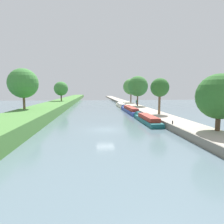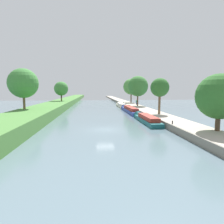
{
  "view_description": "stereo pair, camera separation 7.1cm",
  "coord_description": "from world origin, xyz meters",
  "px_view_note": "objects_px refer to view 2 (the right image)",
  "views": [
    {
      "loc": [
        -1.7,
        -26.32,
        5.52
      ],
      "look_at": [
        2.26,
        12.92,
        1.0
      ],
      "focal_mm": 30.49,
      "sensor_mm": 36.0,
      "label": 1
    },
    {
      "loc": [
        -1.63,
        -26.33,
        5.52
      ],
      "look_at": [
        2.26,
        12.92,
        1.0
      ],
      "focal_mm": 30.49,
      "sensor_mm": 36.0,
      "label": 2
    }
  ],
  "objects_px": {
    "narrowboat_cream": "(121,105)",
    "mooring_bollard_far": "(123,102)",
    "narrowboat_teal": "(146,119)",
    "mooring_bollard_near": "(172,122)",
    "person_walking": "(136,102)",
    "narrowboat_blue": "(130,110)"
  },
  "relations": [
    {
      "from": "narrowboat_cream",
      "to": "mooring_bollard_far",
      "type": "height_order",
      "value": "mooring_bollard_far"
    },
    {
      "from": "narrowboat_teal",
      "to": "mooring_bollard_near",
      "type": "height_order",
      "value": "narrowboat_teal"
    },
    {
      "from": "narrowboat_cream",
      "to": "person_walking",
      "type": "distance_m",
      "value": 5.37
    },
    {
      "from": "narrowboat_teal",
      "to": "narrowboat_cream",
      "type": "relative_size",
      "value": 0.93
    },
    {
      "from": "mooring_bollard_far",
      "to": "narrowboat_cream",
      "type": "bearing_deg",
      "value": -107.26
    },
    {
      "from": "narrowboat_blue",
      "to": "mooring_bollard_far",
      "type": "bearing_deg",
      "value": 85.12
    },
    {
      "from": "narrowboat_teal",
      "to": "mooring_bollard_near",
      "type": "distance_m",
      "value": 7.23
    },
    {
      "from": "narrowboat_teal",
      "to": "narrowboat_cream",
      "type": "xyz_separation_m",
      "value": [
        0.05,
        30.59,
        -0.01
      ]
    },
    {
      "from": "narrowboat_teal",
      "to": "person_walking",
      "type": "height_order",
      "value": "person_walking"
    },
    {
      "from": "narrowboat_blue",
      "to": "mooring_bollard_near",
      "type": "bearing_deg",
      "value": -85.36
    },
    {
      "from": "mooring_bollard_far",
      "to": "narrowboat_blue",
      "type": "bearing_deg",
      "value": -94.88
    },
    {
      "from": "person_walking",
      "to": "mooring_bollard_near",
      "type": "bearing_deg",
      "value": -94.89
    },
    {
      "from": "narrowboat_blue",
      "to": "mooring_bollard_far",
      "type": "xyz_separation_m",
      "value": [
        1.8,
        21.07,
        0.47
      ]
    },
    {
      "from": "narrowboat_blue",
      "to": "narrowboat_cream",
      "type": "bearing_deg",
      "value": 89.85
    },
    {
      "from": "narrowboat_blue",
      "to": "mooring_bollard_far",
      "type": "distance_m",
      "value": 21.16
    },
    {
      "from": "person_walking",
      "to": "narrowboat_teal",
      "type": "bearing_deg",
      "value": -99.64
    },
    {
      "from": "narrowboat_blue",
      "to": "narrowboat_cream",
      "type": "height_order",
      "value": "narrowboat_blue"
    },
    {
      "from": "narrowboat_cream",
      "to": "mooring_bollard_near",
      "type": "height_order",
      "value": "mooring_bollard_near"
    },
    {
      "from": "narrowboat_teal",
      "to": "mooring_bollard_near",
      "type": "bearing_deg",
      "value": -75.5
    },
    {
      "from": "person_walking",
      "to": "mooring_bollard_near",
      "type": "distance_m",
      "value": 35.59
    },
    {
      "from": "narrowboat_cream",
      "to": "mooring_bollard_far",
      "type": "xyz_separation_m",
      "value": [
        1.76,
        5.66,
        0.56
      ]
    },
    {
      "from": "narrowboat_cream",
      "to": "mooring_bollard_far",
      "type": "distance_m",
      "value": 5.95
    }
  ]
}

